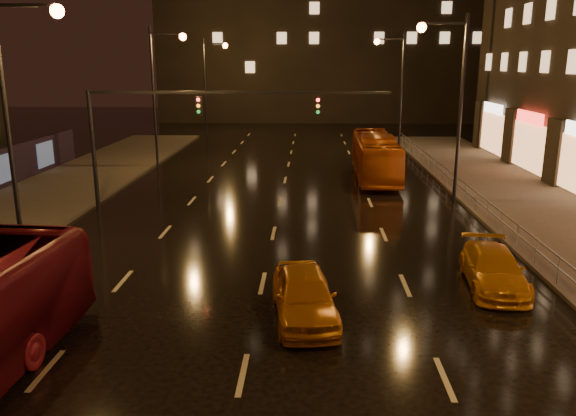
{
  "coord_description": "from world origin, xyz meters",
  "views": [
    {
      "loc": [
        1.62,
        -8.45,
        7.54
      ],
      "look_at": [
        0.86,
        10.97,
        2.5
      ],
      "focal_mm": 35.0,
      "sensor_mm": 36.0,
      "label": 1
    }
  ],
  "objects": [
    {
      "name": "bus_curb",
      "position": [
        6.0,
        28.96,
        1.48
      ],
      "size": [
        2.69,
        10.66,
        2.96
      ],
      "primitive_type": "imported",
      "rotation": [
        0.0,
        0.0,
        -0.02
      ],
      "color": "#A84610",
      "rests_on": "ground"
    },
    {
      "name": "traffic_signal",
      "position": [
        -5.06,
        20.0,
        4.74
      ],
      "size": [
        15.31,
        0.32,
        6.2
      ],
      "color": "black",
      "rests_on": "ground"
    },
    {
      "name": "taxi_far",
      "position": [
        8.0,
        10.0,
        0.65
      ],
      "size": [
        2.28,
        4.66,
        1.31
      ],
      "primitive_type": "imported",
      "rotation": [
        0.0,
        0.0,
        -0.1
      ],
      "color": "orange",
      "rests_on": "ground"
    },
    {
      "name": "taxi_near",
      "position": [
        1.5,
        7.25,
        0.76
      ],
      "size": [
        2.32,
        4.63,
        1.51
      ],
      "primitive_type": "imported",
      "rotation": [
        0.0,
        0.0,
        0.12
      ],
      "color": "#BE6C11",
      "rests_on": "ground"
    },
    {
      "name": "ground",
      "position": [
        0.0,
        20.0,
        0.0
      ],
      "size": [
        140.0,
        140.0,
        0.0
      ],
      "primitive_type": "plane",
      "color": "black",
      "rests_on": "ground"
    },
    {
      "name": "railing_right",
      "position": [
        10.2,
        18.0,
        0.9
      ],
      "size": [
        0.05,
        56.0,
        1.0
      ],
      "color": "#99999E",
      "rests_on": "sidewalk_right"
    }
  ]
}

